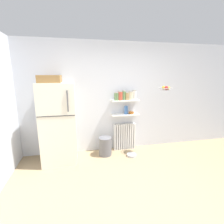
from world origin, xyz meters
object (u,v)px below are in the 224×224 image
(vase, at_px, (126,110))
(hanging_fruit_basket, at_px, (166,88))
(storage_jar_3, at_px, (127,96))
(refrigerator, at_px, (59,122))
(shelf_bowl, at_px, (131,113))
(storage_jar_0, at_px, (116,96))
(trash_bin, at_px, (105,146))
(storage_jar_4, at_px, (131,96))
(storage_jar_1, at_px, (120,96))
(storage_jar_5, at_px, (134,95))
(radiator, at_px, (124,136))
(storage_jar_2, at_px, (124,95))
(pet_food_bowl, at_px, (132,155))

(vase, bearing_deg, hanging_fruit_basket, -27.73)
(storage_jar_3, bearing_deg, refrigerator, -171.61)
(storage_jar_3, height_order, shelf_bowl, storage_jar_3)
(storage_jar_0, distance_m, trash_bin, 1.20)
(storage_jar_0, height_order, storage_jar_4, storage_jar_4)
(refrigerator, xyz_separation_m, storage_jar_1, (1.40, 0.23, 0.49))
(storage_jar_4, relative_size, storage_jar_5, 0.90)
(radiator, xyz_separation_m, shelf_bowl, (0.16, -0.03, 0.62))
(radiator, bearing_deg, storage_jar_0, -172.19)
(storage_jar_0, bearing_deg, radiator, 7.81)
(refrigerator, relative_size, trash_bin, 4.30)
(radiator, distance_m, storage_jar_4, 1.04)
(radiator, height_order, storage_jar_4, storage_jar_4)
(storage_jar_5, height_order, trash_bin, storage_jar_5)
(storage_jar_3, relative_size, storage_jar_4, 0.89)
(vase, relative_size, shelf_bowl, 1.41)
(refrigerator, xyz_separation_m, storage_jar_5, (1.75, 0.23, 0.50))
(storage_jar_2, height_order, shelf_bowl, storage_jar_2)
(trash_bin, bearing_deg, storage_jar_1, 26.43)
(radiator, height_order, shelf_bowl, shelf_bowl)
(storage_jar_1, bearing_deg, storage_jar_0, -180.00)
(storage_jar_0, relative_size, vase, 0.95)
(hanging_fruit_basket, bearing_deg, radiator, 151.24)
(refrigerator, bearing_deg, pet_food_bowl, -5.70)
(storage_jar_1, height_order, trash_bin, storage_jar_1)
(storage_jar_0, bearing_deg, trash_bin, -147.53)
(storage_jar_3, height_order, pet_food_bowl, storage_jar_3)
(refrigerator, bearing_deg, hanging_fruit_basket, -4.36)
(storage_jar_0, distance_m, storage_jar_3, 0.26)
(refrigerator, distance_m, trash_bin, 1.20)
(storage_jar_2, xyz_separation_m, hanging_fruit_basket, (0.84, -0.41, 0.18))
(storage_jar_2, bearing_deg, radiator, 34.45)
(radiator, bearing_deg, storage_jar_4, -12.88)
(refrigerator, relative_size, hanging_fruit_basket, 6.25)
(storage_jar_1, relative_size, trash_bin, 0.50)
(storage_jar_2, relative_size, storage_jar_3, 1.22)
(storage_jar_3, bearing_deg, vase, -180.00)
(storage_jar_3, bearing_deg, trash_bin, -160.93)
(storage_jar_2, bearing_deg, storage_jar_3, 0.00)
(storage_jar_5, bearing_deg, storage_jar_0, 180.00)
(radiator, distance_m, storage_jar_3, 1.02)
(storage_jar_1, xyz_separation_m, pet_food_bowl, (0.19, -0.39, -1.34))
(vase, xyz_separation_m, hanging_fruit_basket, (0.78, -0.41, 0.54))
(storage_jar_4, distance_m, shelf_bowl, 0.42)
(shelf_bowl, bearing_deg, storage_jar_1, 180.00)
(refrigerator, relative_size, storage_jar_2, 8.14)
(radiator, relative_size, storage_jar_2, 2.91)
(storage_jar_0, bearing_deg, storage_jar_3, 0.00)
(storage_jar_4, xyz_separation_m, vase, (-0.11, 0.00, -0.35))
(storage_jar_1, relative_size, storage_jar_4, 1.04)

